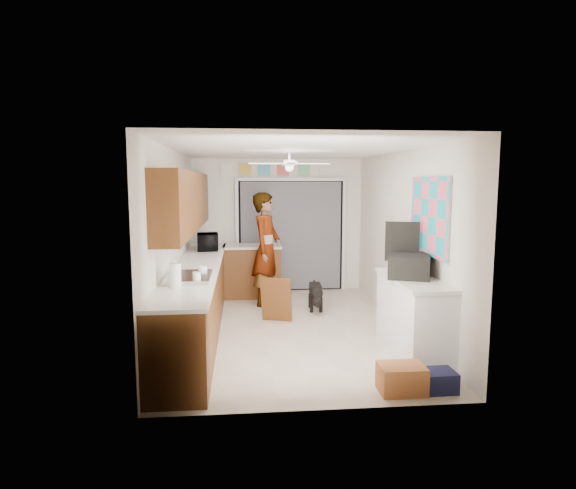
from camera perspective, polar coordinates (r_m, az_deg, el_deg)
name	(u,v)px	position (r m, az deg, el deg)	size (l,w,h in m)	color
floor	(291,328)	(6.95, 0.31, -9.88)	(5.00, 5.00, 0.00)	#BEAE99
ceiling	(291,150)	(6.65, 0.33, 11.17)	(5.00, 5.00, 0.00)	white
wall_back	(278,225)	(9.16, -1.23, 2.29)	(3.20, 3.20, 0.00)	white
wall_front	(319,275)	(4.23, 3.69, -3.65)	(3.20, 3.20, 0.00)	white
wall_left	(174,242)	(6.72, -13.39, 0.25)	(5.00, 5.00, 0.00)	white
wall_right	(403,240)	(7.02, 13.42, 0.55)	(5.00, 5.00, 0.00)	white
left_base_cabinets	(197,299)	(6.82, -10.68, -6.40)	(0.60, 4.80, 0.90)	brown
left_countertop	(197,266)	(6.73, -10.69, -2.51)	(0.62, 4.80, 0.04)	white
upper_cabinets	(186,201)	(6.85, -11.97, 5.04)	(0.32, 4.00, 0.80)	brown
sink_basin	(189,278)	(5.74, -11.61, -3.86)	(0.50, 0.76, 0.06)	silver
faucet	(173,270)	(5.75, -13.52, -2.94)	(0.03, 0.03, 0.22)	silver
peninsula_base	(252,272)	(8.75, -4.25, -3.26)	(1.00, 0.60, 0.90)	brown
peninsula_top	(252,246)	(8.68, -4.28, -0.20)	(1.04, 0.64, 0.04)	white
back_opening_recess	(291,236)	(9.17, 0.34, 1.04)	(2.00, 0.06, 2.10)	black
curtain_panel	(291,236)	(9.13, 0.37, 1.01)	(1.90, 0.03, 2.05)	slate
door_trim_left	(237,236)	(9.10, -6.04, 0.95)	(0.06, 0.04, 2.10)	white
door_trim_right	(344,235)	(9.30, 6.63, 1.08)	(0.06, 0.04, 2.10)	white
door_trim_head	(291,179)	(9.09, 0.37, 7.74)	(2.10, 0.04, 0.06)	white
header_frame_0	(245,169)	(9.07, -5.06, 8.85)	(0.22, 0.02, 0.22)	gold
header_frame_1	(264,170)	(9.08, -2.83, 8.87)	(0.22, 0.02, 0.22)	#47B0BE
header_frame_2	(283,170)	(9.11, -0.60, 8.87)	(0.22, 0.02, 0.22)	#D4574F
header_frame_3	(304,170)	(9.15, 1.93, 8.86)	(0.22, 0.02, 0.22)	#6EC186
header_frame_4	(325,170)	(9.21, 4.43, 8.84)	(0.22, 0.02, 0.22)	silver
route66_sign	(227,169)	(9.08, -7.30, 8.82)	(0.22, 0.02, 0.26)	silver
right_counter_base	(413,318)	(5.98, 14.63, -8.47)	(0.50, 1.40, 0.90)	white
right_counter_top	(414,280)	(5.87, 14.68, -4.06)	(0.54, 1.44, 0.04)	white
abstract_painting	(429,217)	(6.05, 16.40, 3.19)	(0.03, 1.15, 0.95)	#FF5D78
ceiling_fan	(289,164)	(6.84, 0.16, 9.55)	(1.14, 1.14, 0.24)	white
microwave	(208,242)	(8.11, -9.49, 0.32)	(0.50, 0.34, 0.28)	black
soap_bottle	(175,272)	(5.47, -13.25, -3.15)	(0.11, 0.11, 0.28)	silver
cup	(203,270)	(6.04, -10.09, -2.98)	(0.12, 0.12, 0.09)	white
jar_a	(197,278)	(5.48, -10.76, -3.87)	(0.09, 0.09, 0.13)	silver
paper_towel_roll	(175,275)	(5.30, -13.21, -3.58)	(0.12, 0.12, 0.26)	white
suitcase	(409,265)	(5.94, 14.19, -2.41)	(0.47, 0.62, 0.27)	black
suitcase_rim	(409,274)	(5.96, 14.16, -3.45)	(0.44, 0.58, 0.02)	yellow
suitcase_lid	(402,242)	(6.17, 13.37, 0.33)	(0.42, 0.03, 0.50)	black
cardboard_box	(402,379)	(5.04, 13.32, -15.21)	(0.44, 0.33, 0.28)	#B76439
navy_crate	(438,381)	(5.18, 17.32, -15.16)	(0.34, 0.28, 0.21)	#161838
cabinet_door_panel	(276,300)	(7.15, -1.40, -6.55)	(0.45, 0.03, 0.68)	brown
man	(266,249)	(8.08, -2.58, -0.54)	(0.69, 0.45, 1.90)	white
dog	(315,296)	(7.85, 3.27, -6.06)	(0.26, 0.61, 0.48)	black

